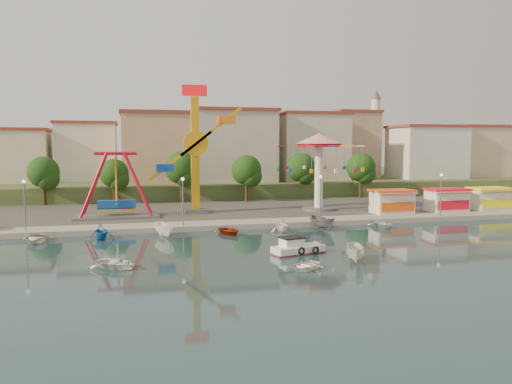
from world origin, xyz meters
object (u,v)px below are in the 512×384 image
object	(u,v)px
pirate_ship_ride	(116,186)
skiff	(355,253)
cabin_motorboat	(297,249)
rowboat_a	(115,263)
kamikaze_tower	(199,153)
wave_swinger	(319,154)

from	to	relation	value
pirate_ship_ride	skiff	xyz separation A→B (m)	(19.18, -26.45, -3.67)
cabin_motorboat	rowboat_a	bearing A→B (deg)	171.97
rowboat_a	kamikaze_tower	bearing A→B (deg)	22.38
cabin_motorboat	skiff	xyz separation A→B (m)	(3.59, -4.05, 0.29)
wave_swinger	cabin_motorboat	xyz separation A→B (m)	(-10.74, -22.77, -7.77)
pirate_ship_ride	skiff	size ratio (longest dim) A/B	2.67
kamikaze_tower	cabin_motorboat	world-z (taller)	kamikaze_tower
kamikaze_tower	skiff	world-z (taller)	kamikaze_tower
cabin_motorboat	skiff	distance (m)	5.42
cabin_motorboat	rowboat_a	distance (m)	15.14
pirate_ship_ride	kamikaze_tower	world-z (taller)	kamikaze_tower
kamikaze_tower	wave_swinger	size ratio (longest dim) A/B	1.42
wave_swinger	skiff	distance (m)	28.74
rowboat_a	skiff	size ratio (longest dim) A/B	1.01
kamikaze_tower	skiff	xyz separation A→B (m)	(8.87, -28.35, -7.68)
kamikaze_tower	skiff	distance (m)	30.68
wave_swinger	rowboat_a	xyz separation A→B (m)	(-25.80, -24.42, -7.80)
rowboat_a	skiff	xyz separation A→B (m)	(18.64, -2.40, 0.33)
rowboat_a	pirate_ship_ride	bearing A→B (deg)	44.30
wave_swinger	cabin_motorboat	bearing A→B (deg)	-115.25
rowboat_a	skiff	world-z (taller)	skiff
kamikaze_tower	rowboat_a	size ratio (longest dim) A/B	4.37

